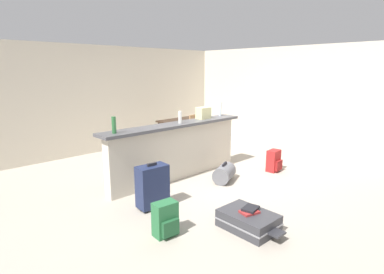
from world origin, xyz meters
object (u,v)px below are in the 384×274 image
grocery_bag (203,113)px  suitcase_upright_navy (152,186)px  bottle_clear (220,109)px  book_stack (250,210)px  bottle_white (180,117)px  backpack_green (166,220)px  dining_chair_near_partition (198,132)px  suitcase_flat_charcoal (248,221)px  bottle_green (114,125)px  backpack_red (274,161)px  duffel_bag_grey (224,173)px  dining_table (183,124)px

grocery_bag → suitcase_upright_navy: grocery_bag is taller
bottle_clear → book_stack: bearing=-130.6°
bottle_white → backpack_green: bottle_white is taller
dining_chair_near_partition → suitcase_flat_charcoal: (-2.02, -2.94, -0.41)m
bottle_green → backpack_red: 3.18m
backpack_red → dining_chair_near_partition: bearing=95.3°
suitcase_flat_charcoal → bottle_white: bearing=72.6°
backpack_green → dining_chair_near_partition: bearing=39.4°
dining_chair_near_partition → duffel_bag_grey: 1.93m
book_stack → duffel_bag_grey: bearing=51.5°
dining_table → bottle_green: bearing=-151.4°
bottle_white → suitcase_upright_navy: 1.52m
book_stack → grocery_bag: bearing=58.3°
grocery_bag → book_stack: (-1.28, -2.08, -0.88)m
bottle_clear → backpack_red: 1.50m
book_stack → backpack_green: bearing=145.4°
backpack_red → bottle_green: bearing=161.1°
suitcase_flat_charcoal → backpack_red: backpack_red is taller
grocery_bag → backpack_red: grocery_bag is taller
dining_chair_near_partition → backpack_red: dining_chair_near_partition is taller
duffel_bag_grey → suitcase_upright_navy: bearing=179.7°
suitcase_upright_navy → bottle_white: bearing=30.7°
duffel_bag_grey → suitcase_upright_navy: (-1.56, 0.01, 0.18)m
backpack_green → grocery_bag: bearing=34.6°
bottle_white → bottle_green: bearing=178.8°
dining_table → bottle_clear: bearing=-98.9°
bottle_green → duffel_bag_grey: 2.11m
bottle_white → book_stack: (-0.60, -1.98, -0.88)m
bottle_clear → backpack_red: size_ratio=0.67×
dining_chair_near_partition → duffel_bag_grey: bearing=-120.4°
book_stack → dining_table: bearing=59.8°
bottle_white → dining_table: size_ratio=0.20×
bottle_green → grocery_bag: size_ratio=0.97×
dining_chair_near_partition → suitcase_flat_charcoal: 3.60m
bottle_white → suitcase_flat_charcoal: bearing=-107.4°
dining_table → suitcase_flat_charcoal: dining_table is taller
duffel_bag_grey → backpack_green: 2.04m
grocery_bag → suitcase_flat_charcoal: 2.65m
backpack_green → suitcase_upright_navy: suitcase_upright_navy is taller
grocery_bag → duffel_bag_grey: (-0.24, -0.76, -0.98)m
grocery_bag → book_stack: bearing=-121.7°
bottle_green → suitcase_flat_charcoal: size_ratio=0.30×
book_stack → bottle_green: bearing=109.0°
bottle_white → grocery_bag: same height
bottle_white → backpack_red: bottle_white is taller
bottle_white → backpack_red: 2.07m
bottle_green → bottle_white: size_ratio=1.15×
bottle_green → dining_table: bearing=28.6°
suitcase_upright_navy → dining_chair_near_partition: bearing=32.8°
bottle_white → suitcase_upright_navy: (-1.11, -0.66, -0.80)m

